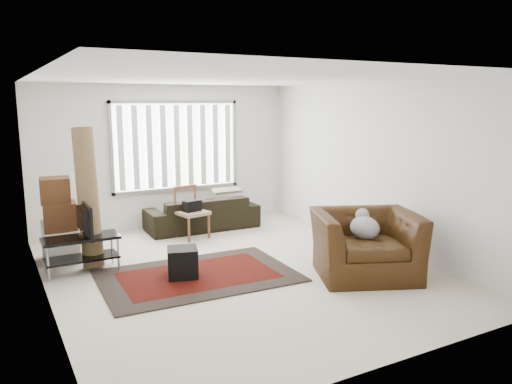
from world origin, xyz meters
The scene contains 11 objects.
room centered at (0.03, 0.51, 1.76)m, with size 6.00×6.02×2.71m.
persian_rug centered at (-0.58, 0.03, 0.01)m, with size 2.68×1.83×0.02m.
tv_stand centered at (-1.95, 1.00, 0.37)m, with size 1.03×0.46×0.52m.
tv centered at (-1.95, 1.00, 0.76)m, with size 0.84×0.11×0.48m, color black.
subwoofer centered at (-0.78, 0.08, 0.22)m, with size 0.40×0.40×0.40m, color black.
moving_boxes centered at (-2.13, 1.74, 0.59)m, with size 0.56×0.52×1.27m.
white_flatpack centered at (-2.15, 1.52, 0.34)m, with size 0.53×0.08×0.68m, color silver.
rolled_rug centered at (-1.77, 1.25, 1.02)m, with size 0.30×0.30×2.02m, color brown.
sofa centered at (0.49, 2.45, 0.40)m, with size 2.09×0.91×0.81m, color black.
side_chair centered at (0.08, 1.95, 0.50)m, with size 0.58×0.58×0.92m.
armchair centered at (1.48, -1.03, 0.51)m, with size 1.74×1.65×1.02m.
Camera 1 is at (-3.04, -6.13, 2.39)m, focal length 35.00 mm.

